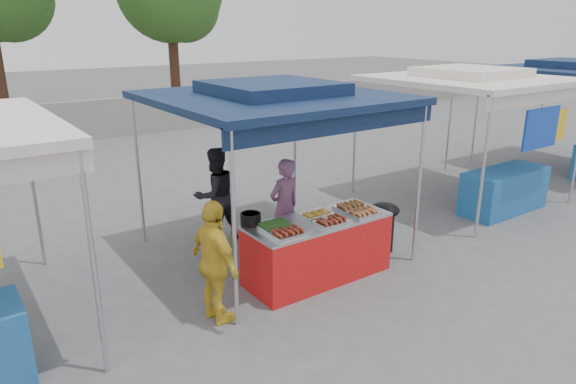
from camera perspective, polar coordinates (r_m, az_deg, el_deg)
ground_plane at (r=7.29m, az=2.76°, el=-9.08°), size 80.00×80.00×0.00m
back_wall at (r=16.81m, az=-21.09°, el=7.46°), size 40.00×0.25×1.20m
main_canopy at (r=7.34m, az=-1.69°, el=10.59°), size 3.20×3.20×2.57m
neighbor_stall_right at (r=10.38m, az=21.01°, el=7.28°), size 3.20×3.20×2.57m
vendor_table at (r=7.03m, az=3.31°, el=-6.29°), size 2.00×0.80×0.85m
food_tray_fl at (r=6.32m, az=-0.03°, el=-4.62°), size 0.42×0.30×0.07m
food_tray_fm at (r=6.70m, az=4.85°, el=-3.32°), size 0.42×0.30×0.07m
food_tray_fr at (r=7.06m, az=8.40°, el=-2.33°), size 0.42×0.30×0.07m
food_tray_bl at (r=6.56m, az=-1.47°, el=-3.75°), size 0.42×0.30×0.07m
food_tray_bm at (r=6.95m, az=3.18°, el=-2.50°), size 0.42×0.30×0.07m
food_tray_br at (r=7.28m, az=6.92°, el=-1.65°), size 0.42×0.30×0.07m
cooking_pot at (r=6.67m, az=-4.17°, el=-3.00°), size 0.27×0.27×0.16m
skewer_cup at (r=6.67m, az=4.10°, el=-3.23°), size 0.08×0.08×0.10m
wok_burner at (r=7.96m, az=10.59°, el=-3.37°), size 0.46×0.46×0.77m
crate_left at (r=7.35m, az=-2.85°, el=-7.67°), size 0.44×0.31×0.26m
crate_right at (r=7.72m, az=2.29°, el=-6.12°), size 0.55×0.38×0.33m
crate_stacked at (r=7.59m, az=2.32°, el=-3.88°), size 0.53×0.37×0.32m
vendor_woman at (r=7.63m, az=-0.40°, el=-1.70°), size 0.58×0.42×1.49m
helper_man at (r=8.19m, az=-8.05°, el=-0.34°), size 0.78×0.62×1.53m
customer_person at (r=5.94m, az=-8.11°, el=-7.81°), size 0.43×0.90×1.48m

